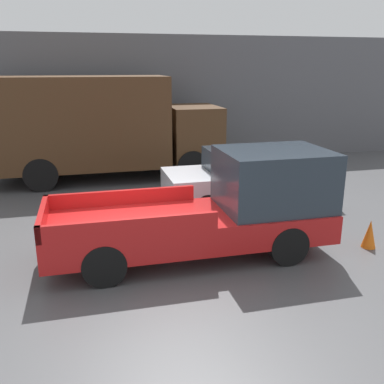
% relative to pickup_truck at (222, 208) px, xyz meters
% --- Properties ---
extents(ground_plane, '(60.00, 60.00, 0.00)m').
position_rel_pickup_truck_xyz_m(ground_plane, '(-1.62, -0.31, -1.00)').
color(ground_plane, '#4C4C4F').
extents(building_wall, '(28.00, 0.15, 4.95)m').
position_rel_pickup_truck_xyz_m(building_wall, '(-1.62, 9.04, 1.47)').
color(building_wall, '#56565B').
rests_on(building_wall, ground).
extents(pickup_truck, '(5.76, 1.93, 2.15)m').
position_rel_pickup_truck_xyz_m(pickup_truck, '(0.00, 0.00, 0.00)').
color(pickup_truck, red).
rests_on(pickup_truck, ground).
extents(car, '(4.69, 1.89, 1.58)m').
position_rel_pickup_truck_xyz_m(car, '(1.80, 3.01, -0.20)').
color(car, silver).
rests_on(car, ground).
extents(delivery_truck, '(7.80, 2.48, 3.47)m').
position_rel_pickup_truck_xyz_m(delivery_truck, '(-2.23, 6.87, 0.87)').
color(delivery_truck, '#472D19').
rests_on(delivery_truck, ground).
extents(newspaper_box, '(0.45, 0.40, 1.13)m').
position_rel_pickup_truck_xyz_m(newspaper_box, '(2.34, 8.72, -0.43)').
color(newspaper_box, gold).
rests_on(newspaper_box, ground).
extents(traffic_cone, '(0.30, 0.30, 0.62)m').
position_rel_pickup_truck_xyz_m(traffic_cone, '(3.20, -0.52, -0.69)').
color(traffic_cone, orange).
rests_on(traffic_cone, ground).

